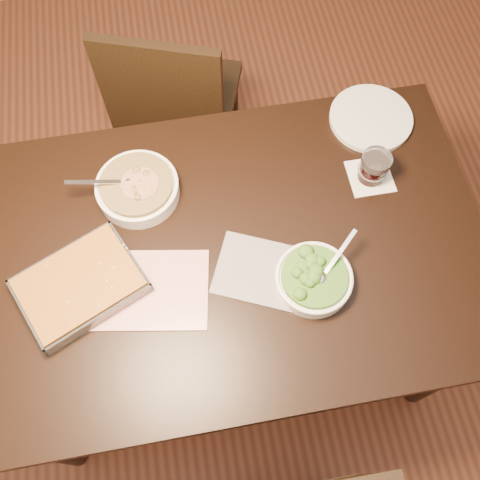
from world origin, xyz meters
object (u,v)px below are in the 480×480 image
(broccoli_bowl, at_px, (314,279))
(baking_dish, at_px, (80,286))
(chair_far, at_px, (174,103))
(stew_bowl, at_px, (138,188))
(wine_tumbler, at_px, (374,167))
(table, at_px, (229,262))
(dinner_plate, at_px, (371,118))

(broccoli_bowl, distance_m, baking_dish, 0.59)
(baking_dish, bearing_deg, chair_far, 43.98)
(stew_bowl, distance_m, wine_tumbler, 0.66)
(broccoli_bowl, xyz_separation_m, wine_tumbler, (0.24, 0.29, 0.02))
(table, bearing_deg, wine_tumbler, 19.02)
(stew_bowl, bearing_deg, table, -43.89)
(table, xyz_separation_m, wine_tumbler, (0.44, 0.15, 0.15))
(stew_bowl, distance_m, chair_far, 0.61)
(wine_tumbler, xyz_separation_m, dinner_plate, (0.06, 0.19, -0.04))
(dinner_plate, bearing_deg, chair_far, 146.03)
(stew_bowl, bearing_deg, chair_far, 75.44)
(dinner_plate, relative_size, chair_far, 0.28)
(table, xyz_separation_m, dinner_plate, (0.49, 0.34, 0.10))
(dinner_plate, bearing_deg, stew_bowl, -169.37)
(table, distance_m, chair_far, 0.75)
(wine_tumbler, bearing_deg, baking_dish, -166.47)
(baking_dish, xyz_separation_m, dinner_plate, (0.88, 0.39, -0.02))
(table, distance_m, stew_bowl, 0.33)
(broccoli_bowl, bearing_deg, baking_dish, 171.59)
(stew_bowl, distance_m, broccoli_bowl, 0.54)
(broccoli_bowl, relative_size, dinner_plate, 0.80)
(wine_tumbler, bearing_deg, broccoli_bowl, -129.73)
(dinner_plate, height_order, chair_far, chair_far)
(baking_dish, xyz_separation_m, wine_tumbler, (0.82, 0.20, 0.03))
(table, distance_m, dinner_plate, 0.61)
(broccoli_bowl, xyz_separation_m, dinner_plate, (0.29, 0.48, -0.02))
(stew_bowl, height_order, broccoli_bowl, stew_bowl)
(table, height_order, dinner_plate, dinner_plate)
(wine_tumbler, distance_m, chair_far, 0.84)
(dinner_plate, bearing_deg, baking_dish, -156.02)
(table, relative_size, dinner_plate, 5.65)
(stew_bowl, relative_size, chair_far, 0.29)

